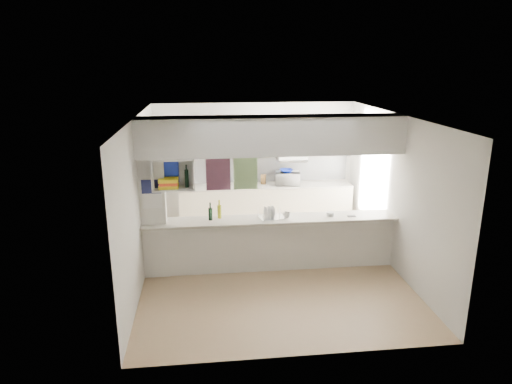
{
  "coord_description": "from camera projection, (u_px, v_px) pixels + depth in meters",
  "views": [
    {
      "loc": [
        -1.07,
        -7.04,
        3.43
      ],
      "look_at": [
        -0.19,
        0.5,
        1.24
      ],
      "focal_mm": 32.0,
      "sensor_mm": 36.0,
      "label": 1
    }
  ],
  "objects": [
    {
      "name": "floor",
      "position": [
        271.0,
        269.0,
        7.79
      ],
      "size": [
        4.8,
        4.8,
        0.0
      ],
      "primitive_type": "plane",
      "color": "tan",
      "rests_on": "ground"
    },
    {
      "name": "wine_bottles",
      "position": [
        215.0,
        212.0,
        7.48
      ],
      "size": [
        0.22,
        0.15,
        0.31
      ],
      "color": "black",
      "rests_on": "breakfast_bar"
    },
    {
      "name": "plastic_tubs",
      "position": [
        332.0,
        214.0,
        7.65
      ],
      "size": [
        0.48,
        0.17,
        0.06
      ],
      "color": "silver",
      "rests_on": "breakfast_bar"
    },
    {
      "name": "cup",
      "position": [
        287.0,
        215.0,
        7.52
      ],
      "size": [
        0.15,
        0.15,
        0.09
      ],
      "primitive_type": "imported",
      "rotation": [
        0.0,
        0.0,
        0.3
      ],
      "color": "white",
      "rests_on": "dish_rack"
    },
    {
      "name": "wall_back",
      "position": [
        255.0,
        164.0,
        9.72
      ],
      "size": [
        4.2,
        0.0,
        4.2
      ],
      "primitive_type": "plane",
      "rotation": [
        1.57,
        0.0,
        0.0
      ],
      "color": "silver",
      "rests_on": "floor"
    },
    {
      "name": "wall_left",
      "position": [
        140.0,
        201.0,
        7.2
      ],
      "size": [
        0.0,
        4.8,
        4.8
      ],
      "primitive_type": "plane",
      "rotation": [
        1.57,
        0.0,
        1.57
      ],
      "color": "silver",
      "rests_on": "floor"
    },
    {
      "name": "kitchen_run",
      "position": [
        264.0,
        189.0,
        9.62
      ],
      "size": [
        3.6,
        0.63,
        2.24
      ],
      "color": "beige",
      "rests_on": "floor"
    },
    {
      "name": "utensil_jar",
      "position": [
        237.0,
        182.0,
        9.52
      ],
      "size": [
        0.11,
        0.11,
        0.15
      ],
      "primitive_type": "cylinder",
      "color": "black",
      "rests_on": "bench_top"
    },
    {
      "name": "wall_right",
      "position": [
        395.0,
        192.0,
        7.66
      ],
      "size": [
        0.0,
        4.8,
        4.8
      ],
      "primitive_type": "plane",
      "rotation": [
        1.57,
        0.0,
        -1.57
      ],
      "color": "silver",
      "rests_on": "floor"
    },
    {
      "name": "cubby_shelf",
      "position": [
        173.0,
        176.0,
        7.09
      ],
      "size": [
        0.65,
        0.35,
        0.5
      ],
      "color": "white",
      "rests_on": "bulkhead"
    },
    {
      "name": "microwave",
      "position": [
        288.0,
        178.0,
        9.53
      ],
      "size": [
        0.53,
        0.39,
        0.28
      ],
      "primitive_type": "imported",
      "rotation": [
        0.0,
        0.0,
        3.03
      ],
      "color": "white",
      "rests_on": "bench_top"
    },
    {
      "name": "servery_partition",
      "position": [
        261.0,
        175.0,
        7.31
      ],
      "size": [
        4.2,
        0.5,
        2.6
      ],
      "color": "silver",
      "rests_on": "floor"
    },
    {
      "name": "bowl",
      "position": [
        286.0,
        171.0,
        9.45
      ],
      "size": [
        0.27,
        0.27,
        0.07
      ],
      "primitive_type": "imported",
      "color": "navy",
      "rests_on": "microwave"
    },
    {
      "name": "ceiling",
      "position": [
        272.0,
        116.0,
        7.07
      ],
      "size": [
        4.8,
        4.8,
        0.0
      ],
      "primitive_type": "plane",
      "color": "white",
      "rests_on": "wall_back"
    },
    {
      "name": "dish_rack",
      "position": [
        272.0,
        213.0,
        7.53
      ],
      "size": [
        0.45,
        0.37,
        0.22
      ],
      "rotation": [
        0.0,
        0.0,
        0.19
      ],
      "color": "silver",
      "rests_on": "breakfast_bar"
    },
    {
      "name": "knife_block",
      "position": [
        263.0,
        179.0,
        9.61
      ],
      "size": [
        0.12,
        0.11,
        0.2
      ],
      "primitive_type": "cube",
      "rotation": [
        0.0,
        0.0,
        -0.29
      ],
      "color": "brown",
      "rests_on": "bench_top"
    }
  ]
}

